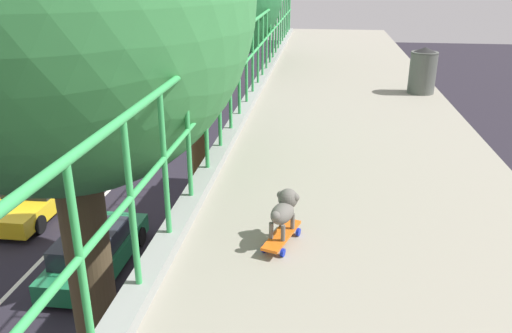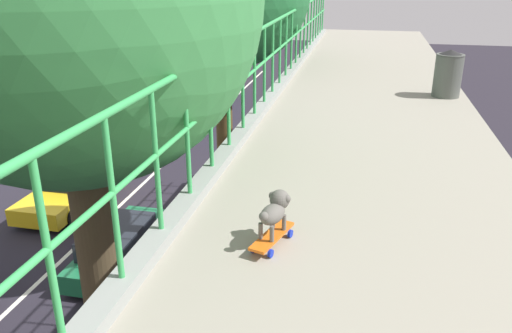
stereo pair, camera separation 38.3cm
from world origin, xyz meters
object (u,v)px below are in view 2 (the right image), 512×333
object	(u,v)px
car_green_fifth	(122,245)
litter_bin	(448,73)
car_yellow_cab_sixth	(69,190)
small_dog	(275,209)
toy_skateboard	(272,237)
city_bus	(186,83)

from	to	relation	value
car_green_fifth	litter_bin	bearing A→B (deg)	-18.30
car_green_fifth	car_yellow_cab_sixth	distance (m)	4.88
small_dog	litter_bin	world-z (taller)	litter_bin
small_dog	car_green_fifth	bearing A→B (deg)	125.85
small_dog	car_yellow_cab_sixth	bearing A→B (deg)	129.96
car_yellow_cab_sixth	litter_bin	xyz separation A→B (m)	(11.66, -5.88, 5.88)
car_green_fifth	small_dog	world-z (taller)	small_dog
car_yellow_cab_sixth	toy_skateboard	distance (m)	16.01
city_bus	small_dog	xyz separation A→B (m)	(9.82, -24.87, 4.64)
litter_bin	toy_skateboard	bearing A→B (deg)	-109.83
car_yellow_cab_sixth	litter_bin	distance (m)	14.32
car_green_fifth	litter_bin	distance (m)	10.28
city_bus	small_dog	bearing A→B (deg)	-68.45
car_green_fifth	toy_skateboard	bearing A→B (deg)	-54.38
car_green_fifth	car_yellow_cab_sixth	world-z (taller)	car_yellow_cab_sixth
city_bus	litter_bin	world-z (taller)	litter_bin
small_dog	litter_bin	distance (m)	5.97
litter_bin	small_dog	bearing A→B (deg)	-109.89
toy_skateboard	small_dog	bearing A→B (deg)	76.66
litter_bin	car_green_fifth	bearing A→B (deg)	161.70
city_bus	small_dog	distance (m)	27.14
city_bus	litter_bin	xyz separation A→B (m)	(11.85, -19.26, 4.76)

